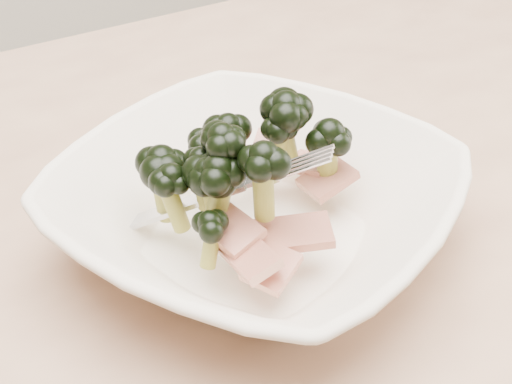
% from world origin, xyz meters
% --- Properties ---
extents(dining_table, '(1.20, 0.80, 0.75)m').
position_xyz_m(dining_table, '(0.00, 0.00, 0.65)').
color(dining_table, tan).
rests_on(dining_table, ground).
extents(broccoli_dish, '(0.38, 0.38, 0.12)m').
position_xyz_m(broccoli_dish, '(0.01, -0.06, 0.79)').
color(broccoli_dish, '#F4E4CE').
rests_on(broccoli_dish, dining_table).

